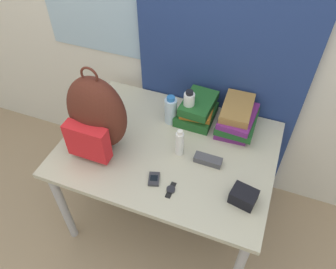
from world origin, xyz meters
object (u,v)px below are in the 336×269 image
Objects in this scene: sports_bottle at (189,108)px; backpack at (96,116)px; water_bottle at (171,110)px; wristwatch at (171,190)px; book_stack_center at (237,118)px; cell_phone at (154,179)px; sunglasses_case at (208,160)px; camera_pouch at (243,196)px; sunscreen_bottle at (180,143)px; book_stack_left at (197,109)px.

backpack is at bearing -138.80° from sports_bottle.
water_bottle reaches higher than wristwatch.
book_stack_center is 3.02× the size of wristwatch.
book_stack_center is 3.14× the size of cell_phone.
camera_pouch is at bearing -37.58° from sunglasses_case.
water_bottle is at bearing 142.54° from sunglasses_case.
sports_bottle reaches higher than sunscreen_bottle.
book_stack_left is 1.75× the size of sunglasses_case.
sports_bottle is 0.49m from cell_phone.
book_stack_center reaches higher than camera_pouch.
water_bottle is 0.51m from wristwatch.
cell_phone is 0.45m from camera_pouch.
sunscreen_bottle reaches higher than camera_pouch.
camera_pouch is at bearing -72.86° from book_stack_center.
water_bottle reaches higher than sunglasses_case.
sunglasses_case is at bearing -103.87° from book_stack_center.
water_bottle is 1.25× the size of sunglasses_case.
camera_pouch is 1.39× the size of wristwatch.
camera_pouch is at bearing -37.51° from water_bottle.
book_stack_center is 0.39m from sunscreen_bottle.
sports_bottle is at bearing -169.72° from book_stack_center.
wristwatch is at bearing -17.93° from backpack.
water_bottle is 1.09× the size of sunscreen_bottle.
camera_pouch is (0.45, 0.04, 0.03)m from cell_phone.
sunscreen_bottle is at bearing -58.76° from water_bottle.
camera_pouch is (0.23, -0.17, 0.02)m from sunglasses_case.
sunglasses_case is at bearing -37.46° from water_bottle.
book_stack_center reaches higher than cell_phone.
sunscreen_bottle is at bearing 74.96° from cell_phone.
backpack is at bearing -167.47° from sunscreen_bottle.
backpack is 3.74× the size of camera_pouch.
camera_pouch is at bearing -5.94° from backpack.
backpack reaches higher than water_bottle.
water_bottle is at bearing 47.12° from backpack.
backpack is 0.45m from water_bottle.
sunscreen_bottle is at bearing -82.26° from sports_bottle.
book_stack_center is at bearing 30.56° from backpack.
water_bottle reaches higher than camera_pouch.
cell_phone is at bearing 164.52° from wristwatch.
book_stack_left is at bearing 55.89° from sports_bottle.
cell_phone is 0.69× the size of camera_pouch.
backpack reaches higher than sunscreen_bottle.
backpack is 0.85m from camera_pouch.
sports_bottle is at bearing 97.74° from sunscreen_bottle.
water_bottle is (0.30, 0.32, -0.13)m from backpack.
book_stack_center is (0.67, 0.40, -0.13)m from backpack.
water_bottle reaches higher than book_stack_center.
backpack is 0.44m from cell_phone.
water_bottle is 0.79× the size of sports_bottle.
sports_bottle is 0.61m from camera_pouch.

